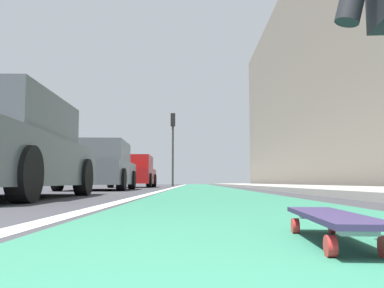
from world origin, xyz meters
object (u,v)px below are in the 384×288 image
at_px(skateboard, 331,219).
at_px(parked_car_mid, 99,167).
at_px(parked_car_far, 134,172).
at_px(traffic_light, 173,136).

bearing_deg(skateboard, parked_car_mid, 17.61).
relative_size(parked_car_mid, parked_car_far, 0.98).
relative_size(parked_car_mid, traffic_light, 0.96).
relative_size(skateboard, parked_car_mid, 0.20).
distance_m(parked_car_far, traffic_light, 6.39).
bearing_deg(parked_car_far, skateboard, -169.19).
distance_m(skateboard, parked_car_mid, 11.41).
xyz_separation_m(skateboard, traffic_light, (23.36, 1.83, 3.00)).
relative_size(skateboard, parked_car_far, 0.19).
bearing_deg(traffic_light, skateboard, -175.53).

